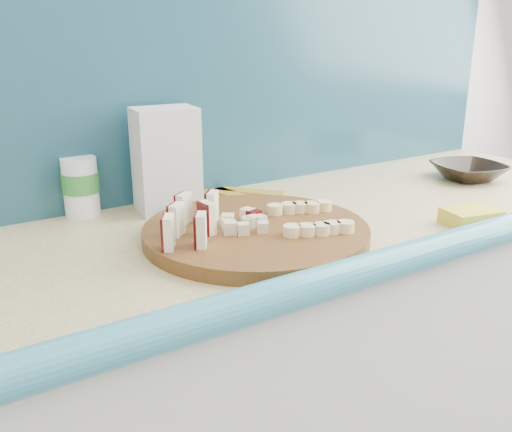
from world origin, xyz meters
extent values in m
cube|color=silver|center=(0.00, 1.80, 1.30)|extent=(3.60, 0.04, 2.60)
cube|color=silver|center=(0.10, 1.50, 0.44)|extent=(2.20, 0.60, 0.88)
cube|color=tan|center=(0.10, 1.50, 0.90)|extent=(2.20, 0.60, 0.03)
cube|color=teal|center=(0.10, 1.20, 0.90)|extent=(2.20, 0.06, 0.03)
cube|color=teal|center=(0.10, 1.79, 1.16)|extent=(2.20, 0.02, 0.50)
cylinder|color=#4E2A10|center=(0.15, 1.43, 0.92)|extent=(0.57, 0.57, 0.03)
cube|color=#F3ECC2|center=(-0.04, 1.41, 0.97)|extent=(0.03, 0.04, 0.06)
cube|color=#400405|center=(-0.05, 1.41, 0.97)|extent=(0.02, 0.04, 0.06)
cube|color=#F3ECC2|center=(0.00, 1.46, 0.97)|extent=(0.03, 0.04, 0.06)
cube|color=#400405|center=(-0.01, 1.47, 0.97)|extent=(0.02, 0.04, 0.06)
cube|color=#F3ECC2|center=(0.04, 1.52, 0.97)|extent=(0.03, 0.04, 0.06)
cube|color=#400405|center=(0.03, 1.52, 0.97)|extent=(0.02, 0.04, 0.06)
cube|color=#F3ECC2|center=(0.01, 1.39, 0.97)|extent=(0.03, 0.04, 0.06)
cube|color=#400405|center=(0.00, 1.39, 0.97)|extent=(0.02, 0.04, 0.06)
cube|color=#F3ECC2|center=(0.05, 1.44, 0.97)|extent=(0.03, 0.04, 0.06)
cube|color=#400405|center=(0.04, 1.45, 0.97)|extent=(0.02, 0.04, 0.06)
cube|color=#F3ECC2|center=(0.09, 1.50, 0.97)|extent=(0.03, 0.04, 0.06)
cube|color=#400405|center=(0.08, 1.50, 0.97)|extent=(0.02, 0.04, 0.06)
cube|color=beige|center=(0.13, 1.44, 0.95)|extent=(0.02, 0.02, 0.02)
cube|color=beige|center=(0.14, 1.44, 0.95)|extent=(0.02, 0.02, 0.02)
cube|color=#400405|center=(0.15, 1.45, 0.95)|extent=(0.02, 0.02, 0.02)
cube|color=beige|center=(0.13, 1.45, 0.95)|extent=(0.02, 0.02, 0.02)
cube|color=beige|center=(0.13, 1.46, 0.95)|extent=(0.02, 0.02, 0.02)
cube|color=beige|center=(0.11, 1.47, 0.95)|extent=(0.02, 0.02, 0.02)
cube|color=beige|center=(0.11, 1.45, 0.95)|extent=(0.02, 0.02, 0.02)
cube|color=beige|center=(0.10, 1.45, 0.95)|extent=(0.02, 0.02, 0.02)
cube|color=#400405|center=(0.09, 1.44, 0.95)|extent=(0.02, 0.02, 0.02)
cube|color=beige|center=(0.11, 1.43, 0.95)|extent=(0.02, 0.02, 0.02)
cube|color=beige|center=(0.11, 1.42, 0.95)|extent=(0.02, 0.02, 0.02)
cube|color=beige|center=(0.12, 1.43, 0.95)|extent=(0.02, 0.02, 0.02)
cube|color=beige|center=(0.13, 1.42, 0.95)|extent=(0.02, 0.02, 0.02)
cube|color=beige|center=(0.14, 1.42, 0.95)|extent=(0.02, 0.02, 0.02)
cylinder|color=beige|center=(0.18, 1.35, 0.95)|extent=(0.03, 0.03, 0.02)
cylinder|color=beige|center=(0.20, 1.34, 0.95)|extent=(0.03, 0.03, 0.02)
cylinder|color=beige|center=(0.22, 1.33, 0.95)|extent=(0.03, 0.03, 0.02)
cylinder|color=beige|center=(0.25, 1.32, 0.95)|extent=(0.03, 0.03, 0.02)
cylinder|color=beige|center=(0.27, 1.31, 0.95)|extent=(0.03, 0.03, 0.02)
cylinder|color=beige|center=(0.22, 1.47, 0.95)|extent=(0.03, 0.03, 0.02)
cylinder|color=beige|center=(0.25, 1.46, 0.95)|extent=(0.03, 0.03, 0.02)
cylinder|color=beige|center=(0.27, 1.45, 0.95)|extent=(0.03, 0.03, 0.02)
cylinder|color=beige|center=(0.30, 1.44, 0.95)|extent=(0.03, 0.03, 0.02)
cylinder|color=beige|center=(0.32, 1.43, 0.95)|extent=(0.03, 0.03, 0.02)
imported|color=black|center=(0.88, 1.50, 0.93)|extent=(0.22, 0.22, 0.04)
cube|color=silver|center=(0.08, 1.69, 1.02)|extent=(0.14, 0.11, 0.23)
cylinder|color=white|center=(-0.09, 1.76, 0.97)|extent=(0.08, 0.08, 0.13)
cylinder|color=green|center=(-0.09, 1.76, 0.99)|extent=(0.08, 0.08, 0.04)
cube|color=gold|center=(0.57, 1.26, 0.93)|extent=(0.12, 0.10, 0.03)
cube|color=gold|center=(0.19, 1.72, 0.91)|extent=(0.11, 0.18, 0.01)
cube|color=gold|center=(0.25, 1.74, 0.91)|extent=(0.07, 0.18, 0.01)
cube|color=gold|center=(0.31, 1.71, 0.91)|extent=(0.14, 0.16, 0.01)
camera|label=1|loc=(-0.42, 0.56, 1.30)|focal=40.00mm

